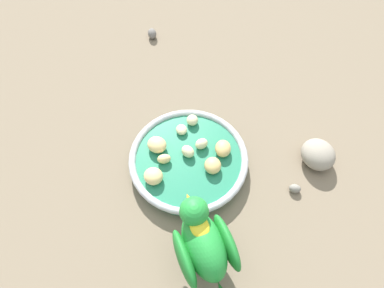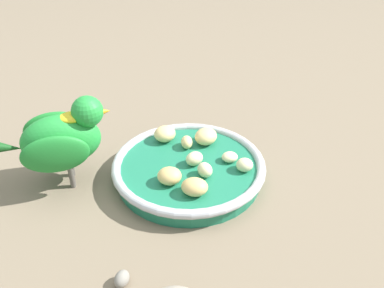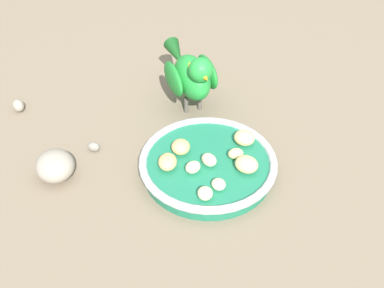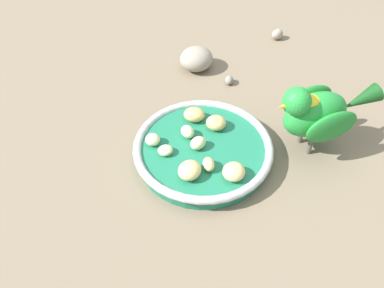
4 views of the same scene
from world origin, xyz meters
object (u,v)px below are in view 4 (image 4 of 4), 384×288
apple_piece_7 (216,123)px  apple_piece_6 (209,164)px  rock_large (196,59)px  pebble_2 (229,80)px  feeding_bowl (203,150)px  parrot (318,112)px  apple_piece_4 (194,115)px  apple_piece_5 (165,150)px  apple_piece_1 (198,143)px  apple_piece_8 (187,132)px  apple_piece_0 (153,140)px  apple_piece_2 (190,170)px  apple_piece_3 (234,172)px  pebble_1 (277,34)px

apple_piece_7 → apple_piece_6: bearing=62.1°
rock_large → pebble_2: bearing=123.2°
feeding_bowl → parrot: 0.19m
apple_piece_4 → apple_piece_5: 0.09m
apple_piece_1 → apple_piece_6: apple_piece_1 is taller
apple_piece_1 → pebble_2: 0.21m
apple_piece_7 → apple_piece_8: 0.05m
apple_piece_7 → rock_large: (-0.04, -0.20, -0.01)m
apple_piece_4 → pebble_2: 0.15m
apple_piece_1 → rock_large: rock_large is taller
feeding_bowl → apple_piece_0: apple_piece_0 is taller
feeding_bowl → apple_piece_2: 0.07m
feeding_bowl → apple_piece_2: bearing=51.7°
apple_piece_5 → parrot: 0.25m
pebble_2 → apple_piece_6: bearing=60.3°
feeding_bowl → apple_piece_3: 0.08m
apple_piece_7 → rock_large: 0.21m
apple_piece_2 → apple_piece_6: 0.03m
apple_piece_3 → pebble_1: 0.45m
apple_piece_8 → rock_large: bearing=-112.7°
apple_piece_7 → apple_piece_1: bearing=37.8°
apple_piece_1 → pebble_1: apple_piece_1 is taller
apple_piece_6 → apple_piece_8: (0.01, -0.08, 0.00)m
apple_piece_1 → apple_piece_4: size_ratio=0.76×
apple_piece_0 → apple_piece_4: (-0.08, -0.03, 0.00)m
apple_piece_1 → apple_piece_2: 0.06m
apple_piece_3 → apple_piece_4: 0.14m
feeding_bowl → apple_piece_3: (-0.02, 0.07, 0.02)m
apple_piece_6 → apple_piece_2: bearing=8.4°
apple_piece_6 → rock_large: (-0.08, -0.29, -0.01)m
apple_piece_3 → apple_piece_8: bearing=-70.0°
apple_piece_8 → apple_piece_7: bearing=-175.8°
apple_piece_3 → feeding_bowl: bearing=-73.2°
parrot → apple_piece_1: bearing=-12.8°
feeding_bowl → apple_piece_7: 0.05m
feeding_bowl → apple_piece_0: bearing=-23.5°
apple_piece_2 → apple_piece_8: 0.09m
apple_piece_6 → apple_piece_5: bearing=-43.3°
apple_piece_1 → apple_piece_4: bearing=-103.5°
apple_piece_6 → apple_piece_8: size_ratio=1.01×
apple_piece_7 → apple_piece_8: (0.05, 0.00, -0.00)m
apple_piece_4 → apple_piece_1: bearing=76.5°
feeding_bowl → apple_piece_6: size_ratio=8.91×
apple_piece_5 → apple_piece_0: bearing=-63.4°
feeding_bowl → apple_piece_4: size_ratio=6.32×
feeding_bowl → apple_piece_5: size_ratio=9.37×
apple_piece_3 → apple_piece_7: bearing=-96.9°
pebble_2 → apple_piece_4: bearing=43.7°
apple_piece_0 → apple_piece_6: bearing=130.9°
apple_piece_6 → parrot: bearing=-176.0°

